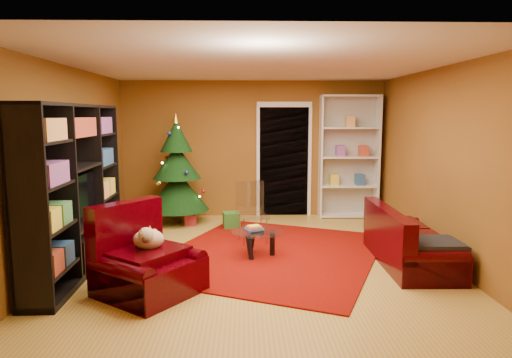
{
  "coord_description": "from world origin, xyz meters",
  "views": [
    {
      "loc": [
        -0.17,
        -6.02,
        1.96
      ],
      "look_at": [
        0.0,
        0.4,
        1.05
      ],
      "focal_mm": 32.0,
      "sensor_mm": 36.0,
      "label": 1
    }
  ],
  "objects_px": {
    "white_bookshelf": "(349,157)",
    "coffee_table": "(258,243)",
    "christmas_tree": "(177,170)",
    "armchair": "(149,258)",
    "gift_box_green": "(231,220)",
    "acrylic_chair": "(253,216)",
    "rug": "(271,253)",
    "media_unit": "(75,189)",
    "dog": "(149,239)",
    "sofa": "(411,236)",
    "gift_box_red": "(191,220)"
  },
  "relations": [
    {
      "from": "white_bookshelf",
      "to": "coffee_table",
      "type": "height_order",
      "value": "white_bookshelf"
    },
    {
      "from": "christmas_tree",
      "to": "armchair",
      "type": "xyz_separation_m",
      "value": [
        0.16,
        -3.33,
        -0.57
      ]
    },
    {
      "from": "gift_box_green",
      "to": "coffee_table",
      "type": "bearing_deg",
      "value": -75.64
    },
    {
      "from": "christmas_tree",
      "to": "acrylic_chair",
      "type": "height_order",
      "value": "christmas_tree"
    },
    {
      "from": "rug",
      "to": "media_unit",
      "type": "xyz_separation_m",
      "value": [
        -2.48,
        -0.57,
        1.03
      ]
    },
    {
      "from": "dog",
      "to": "media_unit",
      "type": "bearing_deg",
      "value": 91.23
    },
    {
      "from": "christmas_tree",
      "to": "white_bookshelf",
      "type": "relative_size",
      "value": 0.84
    },
    {
      "from": "gift_box_green",
      "to": "armchair",
      "type": "relative_size",
      "value": 0.27
    },
    {
      "from": "rug",
      "to": "gift_box_green",
      "type": "bearing_deg",
      "value": 111.68
    },
    {
      "from": "armchair",
      "to": "sofa",
      "type": "bearing_deg",
      "value": -37.49
    },
    {
      "from": "gift_box_green",
      "to": "dog",
      "type": "xyz_separation_m",
      "value": [
        -0.83,
        -2.83,
        0.46
      ]
    },
    {
      "from": "gift_box_green",
      "to": "gift_box_red",
      "type": "relative_size",
      "value": 1.43
    },
    {
      "from": "coffee_table",
      "to": "gift_box_green",
      "type": "bearing_deg",
      "value": 104.36
    },
    {
      "from": "white_bookshelf",
      "to": "media_unit",
      "type": "bearing_deg",
      "value": -143.11
    },
    {
      "from": "armchair",
      "to": "gift_box_red",
      "type": "bearing_deg",
      "value": 35.13
    },
    {
      "from": "rug",
      "to": "christmas_tree",
      "type": "bearing_deg",
      "value": 129.34
    },
    {
      "from": "armchair",
      "to": "sofa",
      "type": "xyz_separation_m",
      "value": [
        3.23,
        0.92,
        -0.02
      ]
    },
    {
      "from": "rug",
      "to": "coffee_table",
      "type": "height_order",
      "value": "coffee_table"
    },
    {
      "from": "media_unit",
      "to": "acrylic_chair",
      "type": "xyz_separation_m",
      "value": [
        2.23,
        1.15,
        -0.62
      ]
    },
    {
      "from": "media_unit",
      "to": "gift_box_red",
      "type": "xyz_separation_m",
      "value": [
        1.15,
        2.34,
        -0.95
      ]
    },
    {
      "from": "rug",
      "to": "dog",
      "type": "xyz_separation_m",
      "value": [
        -1.43,
        -1.32,
        0.59
      ]
    },
    {
      "from": "armchair",
      "to": "sofa",
      "type": "distance_m",
      "value": 3.36
    },
    {
      "from": "rug",
      "to": "gift_box_red",
      "type": "relative_size",
      "value": 16.69
    },
    {
      "from": "rug",
      "to": "white_bookshelf",
      "type": "relative_size",
      "value": 1.37
    },
    {
      "from": "sofa",
      "to": "coffee_table",
      "type": "relative_size",
      "value": 2.45
    },
    {
      "from": "white_bookshelf",
      "to": "acrylic_chair",
      "type": "height_order",
      "value": "white_bookshelf"
    },
    {
      "from": "gift_box_red",
      "to": "coffee_table",
      "type": "xyz_separation_m",
      "value": [
        1.15,
        -1.86,
        0.09
      ]
    },
    {
      "from": "rug",
      "to": "gift_box_red",
      "type": "height_order",
      "value": "gift_box_red"
    },
    {
      "from": "gift_box_red",
      "to": "armchair",
      "type": "xyz_separation_m",
      "value": [
        -0.09,
        -3.16,
        0.3
      ]
    },
    {
      "from": "christmas_tree",
      "to": "gift_box_green",
      "type": "height_order",
      "value": "christmas_tree"
    },
    {
      "from": "coffee_table",
      "to": "rug",
      "type": "bearing_deg",
      "value": 28.48
    },
    {
      "from": "armchair",
      "to": "coffee_table",
      "type": "xyz_separation_m",
      "value": [
        1.23,
        1.29,
        -0.21
      ]
    },
    {
      "from": "rug",
      "to": "dog",
      "type": "distance_m",
      "value": 2.04
    },
    {
      "from": "rug",
      "to": "armchair",
      "type": "bearing_deg",
      "value": -135.58
    },
    {
      "from": "rug",
      "to": "media_unit",
      "type": "bearing_deg",
      "value": -166.96
    },
    {
      "from": "media_unit",
      "to": "sofa",
      "type": "height_order",
      "value": "media_unit"
    },
    {
      "from": "white_bookshelf",
      "to": "dog",
      "type": "relative_size",
      "value": 5.96
    },
    {
      "from": "armchair",
      "to": "acrylic_chair",
      "type": "xyz_separation_m",
      "value": [
        1.17,
        1.97,
        0.02
      ]
    },
    {
      "from": "christmas_tree",
      "to": "gift_box_green",
      "type": "distance_m",
      "value": 1.36
    },
    {
      "from": "white_bookshelf",
      "to": "dog",
      "type": "distance_m",
      "value": 4.81
    },
    {
      "from": "dog",
      "to": "coffee_table",
      "type": "xyz_separation_m",
      "value": [
        1.24,
        1.22,
        -0.41
      ]
    },
    {
      "from": "rug",
      "to": "coffee_table",
      "type": "relative_size",
      "value": 4.52
    },
    {
      "from": "media_unit",
      "to": "dog",
      "type": "height_order",
      "value": "media_unit"
    },
    {
      "from": "sofa",
      "to": "acrylic_chair",
      "type": "relative_size",
      "value": 2.09
    },
    {
      "from": "armchair",
      "to": "coffee_table",
      "type": "height_order",
      "value": "armchair"
    },
    {
      "from": "gift_box_green",
      "to": "white_bookshelf",
      "type": "xyz_separation_m",
      "value": [
        2.22,
        0.84,
        1.02
      ]
    },
    {
      "from": "rug",
      "to": "media_unit",
      "type": "relative_size",
      "value": 1.2
    },
    {
      "from": "gift_box_green",
      "to": "sofa",
      "type": "xyz_separation_m",
      "value": [
        2.41,
        -1.99,
        0.24
      ]
    },
    {
      "from": "dog",
      "to": "white_bookshelf",
      "type": "bearing_deg",
      "value": -2.99
    },
    {
      "from": "media_unit",
      "to": "gift_box_red",
      "type": "height_order",
      "value": "media_unit"
    }
  ]
}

